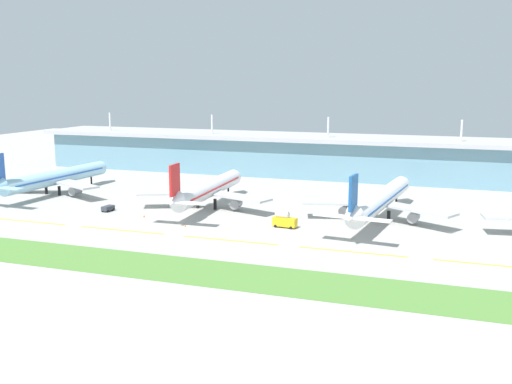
{
  "coord_description": "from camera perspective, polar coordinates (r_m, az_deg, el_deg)",
  "views": [
    {
      "loc": [
        55.17,
        -154.43,
        43.29
      ],
      "look_at": [
        -7.43,
        26.53,
        7.0
      ],
      "focal_mm": 41.26,
      "sensor_mm": 36.0,
      "label": 1
    }
  ],
  "objects": [
    {
      "name": "taxiway_stripe_west",
      "position": [
        197.49,
        -21.29,
        -2.67
      ],
      "size": [
        28.0,
        0.7,
        0.04
      ],
      "primitive_type": "cube",
      "color": "yellow",
      "rests_on": "ground"
    },
    {
      "name": "ground_plane",
      "position": [
        169.61,
        -0.56,
        -4.06
      ],
      "size": [
        600.0,
        600.0,
        0.0
      ],
      "primitive_type": "plane",
      "color": "#A8A59E"
    },
    {
      "name": "airliner_near_middle",
      "position": [
        202.96,
        -4.7,
        0.24
      ],
      "size": [
        48.76,
        63.15,
        18.9
      ],
      "color": "white",
      "rests_on": "ground"
    },
    {
      "name": "fuel_truck",
      "position": [
        176.32,
        2.75,
        -2.74
      ],
      "size": [
        7.44,
        3.35,
        4.95
      ],
      "color": "gold",
      "rests_on": "ground"
    },
    {
      "name": "taxiway_stripe_centre",
      "position": [
        162.69,
        -2.6,
        -4.7
      ],
      "size": [
        28.0,
        0.7,
        0.04
      ],
      "primitive_type": "cube",
      "color": "yellow",
      "rests_on": "ground"
    },
    {
      "name": "safety_cone_left_wingtip",
      "position": [
        178.8,
        -6.86,
        -3.24
      ],
      "size": [
        0.56,
        0.56,
        0.7
      ],
      "primitive_type": "cone",
      "color": "orange",
      "rests_on": "ground"
    },
    {
      "name": "taxiway_stripe_mid_east",
      "position": [
        153.84,
        9.31,
        -5.75
      ],
      "size": [
        28.0,
        0.7,
        0.04
      ],
      "primitive_type": "cube",
      "color": "yellow",
      "rests_on": "ground"
    },
    {
      "name": "safety_cone_nose_front",
      "position": [
        193.26,
        -10.81,
        -2.3
      ],
      "size": [
        0.56,
        0.56,
        0.7
      ],
      "primitive_type": "cone",
      "color": "orange",
      "rests_on": "ground"
    },
    {
      "name": "grass_verge",
      "position": [
        137.46,
        -5.68,
        -7.66
      ],
      "size": [
        300.0,
        18.0,
        0.1
      ],
      "primitive_type": "cube",
      "color": "#518438",
      "rests_on": "ground"
    },
    {
      "name": "taxiway_stripe_east",
      "position": [
        152.25,
        22.1,
        -6.59
      ],
      "size": [
        28.0,
        0.7,
        0.04
      ],
      "primitive_type": "cube",
      "color": "yellow",
      "rests_on": "ground"
    },
    {
      "name": "taxiway_stripe_mid_west",
      "position": [
        177.7,
        -12.87,
        -3.64
      ],
      "size": [
        28.0,
        0.7,
        0.04
      ],
      "primitive_type": "cube",
      "color": "yellow",
      "rests_on": "ground"
    },
    {
      "name": "terminal_building",
      "position": [
        270.99,
        7.2,
        3.48
      ],
      "size": [
        288.0,
        34.0,
        27.55
      ],
      "color": "#6693A8",
      "rests_on": "ground"
    },
    {
      "name": "airliner_far_middle",
      "position": [
        188.42,
        11.95,
        -0.78
      ],
      "size": [
        48.5,
        71.06,
        18.9
      ],
      "color": "white",
      "rests_on": "ground"
    },
    {
      "name": "airliner_nearest",
      "position": [
        239.94,
        -18.94,
        1.31
      ],
      "size": [
        48.72,
        64.98,
        18.9
      ],
      "color": "#9ED1EA",
      "rests_on": "ground"
    },
    {
      "name": "pushback_tug",
      "position": [
        204.25,
        -14.16,
        -1.52
      ],
      "size": [
        2.91,
        4.62,
        1.85
      ],
      "color": "#333842",
      "rests_on": "ground"
    }
  ]
}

